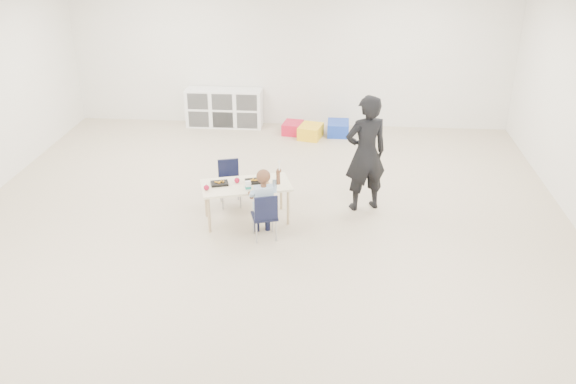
# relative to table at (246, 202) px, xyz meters

# --- Properties ---
(room) EXTENTS (9.00, 9.02, 2.80)m
(room) POSITION_rel_table_xyz_m (0.24, -0.59, 1.14)
(room) COLOR beige
(room) RESTS_ON ground
(table) EXTENTS (1.25, 0.87, 0.52)m
(table) POSITION_rel_table_xyz_m (0.00, 0.00, 0.00)
(table) COLOR beige
(table) RESTS_ON ground
(chair_near) EXTENTS (0.37, 0.36, 0.62)m
(chair_near) POSITION_rel_table_xyz_m (0.29, -0.44, 0.05)
(chair_near) COLOR black
(chair_near) RESTS_ON ground
(chair_far) EXTENTS (0.37, 0.36, 0.62)m
(chair_far) POSITION_rel_table_xyz_m (-0.29, 0.44, 0.05)
(chair_far) COLOR black
(chair_far) RESTS_ON ground
(child) EXTENTS (0.52, 0.52, 0.98)m
(child) POSITION_rel_table_xyz_m (0.29, -0.44, 0.23)
(child) COLOR #9BB6D2
(child) RESTS_ON chair_near
(lunch_tray_near) EXTENTS (0.26, 0.22, 0.03)m
(lunch_tray_near) POSITION_rel_table_xyz_m (0.10, 0.07, 0.27)
(lunch_tray_near) COLOR black
(lunch_tray_near) RESTS_ON table
(lunch_tray_far) EXTENTS (0.26, 0.22, 0.03)m
(lunch_tray_far) POSITION_rel_table_xyz_m (-0.33, -0.04, 0.27)
(lunch_tray_far) COLOR black
(lunch_tray_far) RESTS_ON table
(milk_carton) EXTENTS (0.09, 0.09, 0.10)m
(milk_carton) POSITION_rel_table_xyz_m (0.05, -0.14, 0.31)
(milk_carton) COLOR white
(milk_carton) RESTS_ON table
(bread_roll) EXTENTS (0.09, 0.09, 0.07)m
(bread_roll) POSITION_rel_table_xyz_m (0.25, -0.00, 0.29)
(bread_roll) COLOR #B37F49
(bread_roll) RESTS_ON table
(apple_near) EXTENTS (0.07, 0.07, 0.07)m
(apple_near) POSITION_rel_table_xyz_m (-0.12, 0.03, 0.29)
(apple_near) COLOR maroon
(apple_near) RESTS_ON table
(apple_far) EXTENTS (0.07, 0.07, 0.07)m
(apple_far) POSITION_rel_table_xyz_m (-0.46, -0.22, 0.29)
(apple_far) COLOR maroon
(apple_far) RESTS_ON table
(cubby_shelf) EXTENTS (1.40, 0.40, 0.70)m
(cubby_shelf) POSITION_rel_table_xyz_m (-0.96, 3.69, 0.09)
(cubby_shelf) COLOR white
(cubby_shelf) RESTS_ON ground
(adult) EXTENTS (0.68, 0.57, 1.59)m
(adult) POSITION_rel_table_xyz_m (1.53, 0.50, 0.53)
(adult) COLOR black
(adult) RESTS_ON ground
(bin_red) EXTENTS (0.38, 0.46, 0.20)m
(bin_red) POSITION_rel_table_xyz_m (0.34, 3.39, -0.16)
(bin_red) COLOR red
(bin_red) RESTS_ON ground
(bin_yellow) EXTENTS (0.46, 0.54, 0.23)m
(bin_yellow) POSITION_rel_table_xyz_m (0.68, 3.19, -0.15)
(bin_yellow) COLOR yellow
(bin_yellow) RESTS_ON ground
(bin_blue) EXTENTS (0.38, 0.49, 0.24)m
(bin_blue) POSITION_rel_table_xyz_m (1.16, 3.39, -0.15)
(bin_blue) COLOR #1536A3
(bin_blue) RESTS_ON ground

